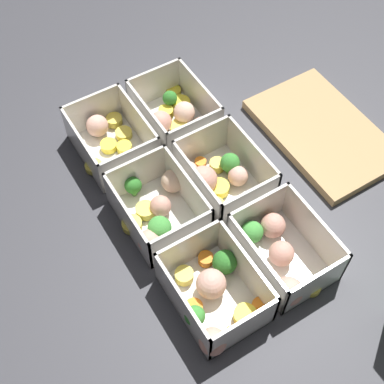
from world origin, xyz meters
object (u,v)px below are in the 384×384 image
object	(u,v)px
container_near_right	(214,294)
container_far_center	(219,177)
container_near_left	(110,138)
container_far_right	(280,252)
container_near_center	(157,210)
container_far_left	(176,114)

from	to	relation	value
container_near_right	container_far_center	xyz separation A→B (m)	(-0.18, 0.13, -0.00)
container_near_left	container_near_right	world-z (taller)	same
container_near_left	container_far_right	size ratio (longest dim) A/B	0.93
container_near_center	container_near_right	xyz separation A→B (m)	(0.18, 0.00, -0.00)
container_far_left	container_near_right	bearing A→B (deg)	-21.57
container_near_right	container_far_right	bearing A→B (deg)	92.15
container_near_left	container_far_left	xyz separation A→B (m)	(0.01, 0.14, -0.00)
container_near_center	container_far_center	size ratio (longest dim) A/B	0.94
container_near_center	container_far_left	world-z (taller)	same
container_near_center	container_far_center	world-z (taller)	same
container_far_center	container_near_center	bearing A→B (deg)	-88.23
container_near_left	container_near_center	distance (m)	0.18
container_near_left	container_far_right	bearing A→B (deg)	19.50
container_near_right	container_far_left	world-z (taller)	same
container_far_right	container_near_right	bearing A→B (deg)	-87.85
container_near_left	container_far_left	size ratio (longest dim) A/B	0.95
container_near_right	container_far_center	world-z (taller)	same
container_near_center	container_far_right	world-z (taller)	same
container_near_center	container_near_right	bearing A→B (deg)	0.05
container_near_center	container_far_right	xyz separation A→B (m)	(0.17, 0.13, 0.00)
container_near_right	container_far_left	distance (m)	0.38
container_near_right	container_far_right	distance (m)	0.13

